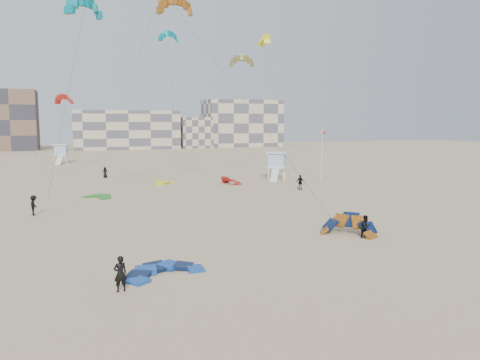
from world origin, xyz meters
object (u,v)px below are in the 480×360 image
object	(u,v)px
kite_ground_blue	(163,274)
kitesurfer_main	(120,274)
lifeguard_tower_near	(277,166)
kite_ground_orange	(348,235)

from	to	relation	value
kite_ground_blue	kitesurfer_main	size ratio (longest dim) A/B	2.35
kitesurfer_main	lifeguard_tower_near	size ratio (longest dim) A/B	0.30
kite_ground_orange	kite_ground_blue	bearing A→B (deg)	-117.88
kite_ground_blue	kitesurfer_main	distance (m)	3.30
kite_ground_blue	kite_ground_orange	bearing A→B (deg)	0.25
kite_ground_blue	lifeguard_tower_near	size ratio (longest dim) A/B	0.69
kite_ground_orange	kitesurfer_main	xyz separation A→B (m)	(-17.00, -6.41, 0.90)
kite_ground_blue	kite_ground_orange	size ratio (longest dim) A/B	1.03
kitesurfer_main	lifeguard_tower_near	bearing A→B (deg)	-135.04
kite_ground_orange	kitesurfer_main	size ratio (longest dim) A/B	2.28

